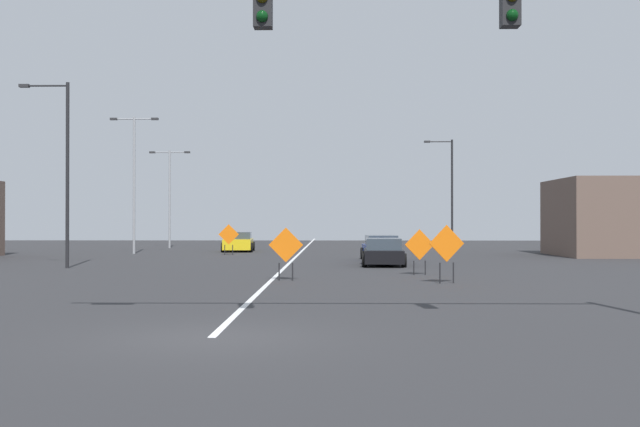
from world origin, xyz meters
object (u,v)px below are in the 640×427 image
(street_lamp_far_right, at_px, (64,165))
(construction_sign_median_far, at_px, (420,247))
(street_lamp_near_right, at_px, (450,188))
(car_yellow_distant, at_px, (238,242))
(street_lamp_near_left, at_px, (170,190))
(construction_sign_left_lane, at_px, (286,247))
(street_lamp_mid_left, at_px, (134,174))
(construction_sign_right_lane, at_px, (447,246))
(construction_sign_median_near, at_px, (229,236))
(car_blue_mid, at_px, (381,248))
(traffic_signal_assembly, at_px, (509,35))
(car_black_approaching, at_px, (383,252))

(street_lamp_far_right, relative_size, construction_sign_median_far, 4.66)
(street_lamp_near_right, bearing_deg, car_yellow_distant, -163.83)
(street_lamp_near_left, relative_size, construction_sign_left_lane, 3.97)
(street_lamp_mid_left, bearing_deg, street_lamp_near_left, 89.39)
(street_lamp_far_right, xyz_separation_m, street_lamp_near_right, (20.75, 22.95, -0.15))
(construction_sign_right_lane, height_order, construction_sign_median_near, construction_sign_right_lane)
(construction_sign_median_near, xyz_separation_m, car_blue_mid, (9.04, -6.44, -0.54))
(traffic_signal_assembly, height_order, car_blue_mid, traffic_signal_assembly)
(street_lamp_near_right, relative_size, car_yellow_distant, 2.01)
(construction_sign_left_lane, xyz_separation_m, car_yellow_distant, (-4.85, 25.62, -0.56))
(street_lamp_near_left, relative_size, construction_sign_median_near, 3.96)
(construction_sign_right_lane, distance_m, car_blue_mid, 15.15)
(street_lamp_far_right, xyz_separation_m, car_yellow_distant, (5.62, 18.57, -4.02))
(construction_sign_right_lane, bearing_deg, street_lamp_near_left, 116.48)
(street_lamp_near_left, bearing_deg, car_black_approaching, -56.68)
(car_blue_mid, distance_m, car_black_approaching, 4.73)
(street_lamp_near_left, relative_size, car_yellow_distant, 1.87)
(street_lamp_far_right, bearing_deg, construction_sign_median_far, -14.99)
(construction_sign_left_lane, bearing_deg, street_lamp_near_left, 108.88)
(construction_sign_median_far, bearing_deg, street_lamp_mid_left, 130.54)
(construction_sign_median_far, bearing_deg, construction_sign_right_lane, -83.08)
(street_lamp_mid_left, bearing_deg, traffic_signal_assembly, -65.68)
(street_lamp_far_right, height_order, car_black_approaching, street_lamp_far_right)
(street_lamp_near_right, height_order, construction_sign_right_lane, street_lamp_near_right)
(street_lamp_near_left, distance_m, street_lamp_far_right, 25.02)
(street_lamp_near_left, bearing_deg, street_lamp_near_right, -5.53)
(street_lamp_near_left, relative_size, construction_sign_right_lane, 3.77)
(street_lamp_mid_left, height_order, street_lamp_near_left, street_lamp_mid_left)
(car_black_approaching, bearing_deg, traffic_signal_assembly, -87.82)
(car_yellow_distant, xyz_separation_m, car_black_approaching, (8.91, -16.41, -0.00))
(street_lamp_mid_left, bearing_deg, construction_sign_left_lane, -63.05)
(car_blue_mid, relative_size, car_yellow_distant, 1.01)
(construction_sign_left_lane, distance_m, car_yellow_distant, 26.08)
(street_lamp_near_right, distance_m, car_black_approaching, 22.05)
(traffic_signal_assembly, distance_m, car_black_approaching, 23.38)
(street_lamp_mid_left, height_order, street_lamp_far_right, street_lamp_mid_left)
(street_lamp_mid_left, bearing_deg, car_blue_mid, -27.13)
(construction_sign_median_far, bearing_deg, construction_sign_left_lane, -150.49)
(street_lamp_mid_left, xyz_separation_m, car_yellow_distant, (6.22, 3.84, -4.49))
(car_black_approaching, bearing_deg, street_lamp_near_right, 73.35)
(street_lamp_far_right, bearing_deg, street_lamp_mid_left, 92.33)
(construction_sign_left_lane, height_order, car_black_approaching, construction_sign_left_lane)
(street_lamp_near_left, distance_m, car_blue_mid, 23.95)
(street_lamp_mid_left, xyz_separation_m, street_lamp_near_left, (0.11, 10.28, -0.64))
(construction_sign_left_lane, bearing_deg, street_lamp_mid_left, 116.95)
(street_lamp_far_right, relative_size, construction_sign_left_lane, 4.42)
(street_lamp_mid_left, relative_size, street_lamp_far_right, 1.05)
(traffic_signal_assembly, xyz_separation_m, construction_sign_median_far, (0.16, 16.51, -4.45))
(car_yellow_distant, bearing_deg, construction_sign_median_far, -66.38)
(street_lamp_near_right, bearing_deg, street_lamp_near_left, 174.47)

